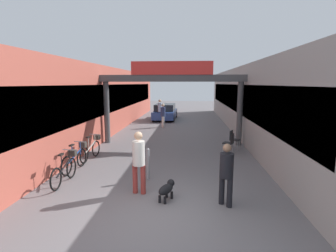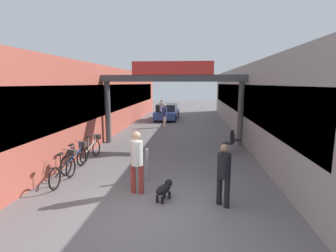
{
  "view_description": "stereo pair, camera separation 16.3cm",
  "coord_description": "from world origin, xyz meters",
  "px_view_note": "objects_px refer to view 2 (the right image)",
  "views": [
    {
      "loc": [
        0.88,
        -5.62,
        3.05
      ],
      "look_at": [
        0.0,
        5.06,
        1.3
      ],
      "focal_mm": 28.0,
      "sensor_mm": 36.0,
      "label": 1
    },
    {
      "loc": [
        1.04,
        -5.6,
        3.05
      ],
      "look_at": [
        0.0,
        5.06,
        1.3
      ],
      "focal_mm": 28.0,
      "sensor_mm": 36.0,
      "label": 2
    }
  ],
  "objects_px": {
    "pedestrian_carrying_crate": "(165,114)",
    "pedestrian_elderly_walking": "(162,109)",
    "bicycle_blue_second": "(76,158)",
    "pedestrian_with_dog": "(137,158)",
    "bicycle_black_nearest": "(65,168)",
    "bollard_post_metal": "(147,164)",
    "cafe_chair_black_farther": "(234,138)",
    "cafe_chair_black_nearer": "(230,142)",
    "parked_car_blue": "(167,112)",
    "bicycle_silver_third": "(92,148)",
    "dog_on_leash": "(164,189)",
    "pedestrian_companion": "(224,171)"
  },
  "relations": [
    {
      "from": "pedestrian_carrying_crate",
      "to": "bicycle_black_nearest",
      "type": "xyz_separation_m",
      "value": [
        -1.96,
        -10.53,
        -0.51
      ]
    },
    {
      "from": "parked_car_blue",
      "to": "cafe_chair_black_nearer",
      "type": "bearing_deg",
      "value": -70.23
    },
    {
      "from": "bicycle_black_nearest",
      "to": "cafe_chair_black_farther",
      "type": "height_order",
      "value": "bicycle_black_nearest"
    },
    {
      "from": "pedestrian_companion",
      "to": "cafe_chair_black_farther",
      "type": "relative_size",
      "value": 1.8
    },
    {
      "from": "pedestrian_carrying_crate",
      "to": "dog_on_leash",
      "type": "height_order",
      "value": "pedestrian_carrying_crate"
    },
    {
      "from": "bicycle_black_nearest",
      "to": "bicycle_blue_second",
      "type": "relative_size",
      "value": 1.0
    },
    {
      "from": "pedestrian_carrying_crate",
      "to": "bicycle_black_nearest",
      "type": "height_order",
      "value": "pedestrian_carrying_crate"
    },
    {
      "from": "bicycle_blue_second",
      "to": "parked_car_blue",
      "type": "distance_m",
      "value": 13.45
    },
    {
      "from": "pedestrian_elderly_walking",
      "to": "parked_car_blue",
      "type": "distance_m",
      "value": 1.65
    },
    {
      "from": "bicycle_black_nearest",
      "to": "parked_car_blue",
      "type": "height_order",
      "value": "parked_car_blue"
    },
    {
      "from": "pedestrian_with_dog",
      "to": "bicycle_black_nearest",
      "type": "bearing_deg",
      "value": 165.6
    },
    {
      "from": "pedestrian_companion",
      "to": "bicycle_silver_third",
      "type": "relative_size",
      "value": 0.95
    },
    {
      "from": "pedestrian_carrying_crate",
      "to": "dog_on_leash",
      "type": "xyz_separation_m",
      "value": [
        1.27,
        -11.51,
        -0.64
      ]
    },
    {
      "from": "cafe_chair_black_nearer",
      "to": "parked_car_blue",
      "type": "relative_size",
      "value": 0.22
    },
    {
      "from": "bollard_post_metal",
      "to": "bicycle_blue_second",
      "type": "bearing_deg",
      "value": 164.12
    },
    {
      "from": "pedestrian_carrying_crate",
      "to": "bicycle_silver_third",
      "type": "relative_size",
      "value": 0.99
    },
    {
      "from": "cafe_chair_black_nearer",
      "to": "cafe_chair_black_farther",
      "type": "xyz_separation_m",
      "value": [
        0.27,
        0.76,
        0.0
      ]
    },
    {
      "from": "pedestrian_companion",
      "to": "bicycle_black_nearest",
      "type": "height_order",
      "value": "pedestrian_companion"
    },
    {
      "from": "pedestrian_carrying_crate",
      "to": "pedestrian_elderly_walking",
      "type": "xyz_separation_m",
      "value": [
        -0.48,
        2.38,
        0.1
      ]
    },
    {
      "from": "bicycle_silver_third",
      "to": "pedestrian_companion",
      "type": "bearing_deg",
      "value": -37.41
    },
    {
      "from": "cafe_chair_black_farther",
      "to": "bicycle_silver_third",
      "type": "bearing_deg",
      "value": -161.27
    },
    {
      "from": "bicycle_silver_third",
      "to": "cafe_chair_black_farther",
      "type": "bearing_deg",
      "value": 18.73
    },
    {
      "from": "pedestrian_with_dog",
      "to": "pedestrian_carrying_crate",
      "type": "bearing_deg",
      "value": 92.38
    },
    {
      "from": "pedestrian_carrying_crate",
      "to": "bicycle_blue_second",
      "type": "distance_m",
      "value": 9.6
    },
    {
      "from": "parked_car_blue",
      "to": "cafe_chair_black_farther",
      "type": "bearing_deg",
      "value": -67.51
    },
    {
      "from": "bicycle_black_nearest",
      "to": "bicycle_silver_third",
      "type": "relative_size",
      "value": 1.0
    },
    {
      "from": "cafe_chair_black_nearer",
      "to": "bicycle_silver_third",
      "type": "bearing_deg",
      "value": -167.44
    },
    {
      "from": "pedestrian_companion",
      "to": "bicycle_blue_second",
      "type": "distance_m",
      "value": 5.48
    },
    {
      "from": "bicycle_black_nearest",
      "to": "bicycle_silver_third",
      "type": "height_order",
      "value": "same"
    },
    {
      "from": "pedestrian_companion",
      "to": "dog_on_leash",
      "type": "bearing_deg",
      "value": 172.56
    },
    {
      "from": "pedestrian_elderly_walking",
      "to": "cafe_chair_black_farther",
      "type": "distance_m",
      "value": 9.41
    },
    {
      "from": "pedestrian_companion",
      "to": "bicycle_silver_third",
      "type": "distance_m",
      "value": 6.16
    },
    {
      "from": "pedestrian_carrying_crate",
      "to": "bicycle_blue_second",
      "type": "height_order",
      "value": "pedestrian_carrying_crate"
    },
    {
      "from": "pedestrian_elderly_walking",
      "to": "bicycle_silver_third",
      "type": "height_order",
      "value": "pedestrian_elderly_walking"
    },
    {
      "from": "pedestrian_with_dog",
      "to": "cafe_chair_black_farther",
      "type": "xyz_separation_m",
      "value": [
        3.42,
        5.21,
        -0.47
      ]
    },
    {
      "from": "pedestrian_carrying_crate",
      "to": "parked_car_blue",
      "type": "height_order",
      "value": "pedestrian_carrying_crate"
    },
    {
      "from": "cafe_chair_black_farther",
      "to": "cafe_chair_black_nearer",
      "type": "bearing_deg",
      "value": -109.66
    },
    {
      "from": "bicycle_black_nearest",
      "to": "parked_car_blue",
      "type": "relative_size",
      "value": 0.42
    },
    {
      "from": "pedestrian_with_dog",
      "to": "dog_on_leash",
      "type": "height_order",
      "value": "pedestrian_with_dog"
    },
    {
      "from": "pedestrian_elderly_walking",
      "to": "bicycle_black_nearest",
      "type": "bearing_deg",
      "value": -96.56
    },
    {
      "from": "bollard_post_metal",
      "to": "cafe_chair_black_farther",
      "type": "relative_size",
      "value": 1.17
    },
    {
      "from": "bollard_post_metal",
      "to": "cafe_chair_black_farther",
      "type": "distance_m",
      "value": 5.34
    },
    {
      "from": "bicycle_silver_third",
      "to": "pedestrian_carrying_crate",
      "type": "bearing_deg",
      "value": 75.16
    },
    {
      "from": "bicycle_silver_third",
      "to": "cafe_chair_black_farther",
      "type": "xyz_separation_m",
      "value": [
        5.99,
        2.03,
        0.1
      ]
    },
    {
      "from": "pedestrian_with_dog",
      "to": "bollard_post_metal",
      "type": "bearing_deg",
      "value": 85.17
    },
    {
      "from": "bicycle_blue_second",
      "to": "pedestrian_carrying_crate",
      "type": "bearing_deg",
      "value": 77.01
    },
    {
      "from": "pedestrian_with_dog",
      "to": "dog_on_leash",
      "type": "distance_m",
      "value": 1.13
    },
    {
      "from": "dog_on_leash",
      "to": "bicycle_black_nearest",
      "type": "bearing_deg",
      "value": 163.12
    },
    {
      "from": "pedestrian_with_dog",
      "to": "bicycle_black_nearest",
      "type": "height_order",
      "value": "pedestrian_with_dog"
    },
    {
      "from": "pedestrian_elderly_walking",
      "to": "parked_car_blue",
      "type": "relative_size",
      "value": 0.45
    }
  ]
}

